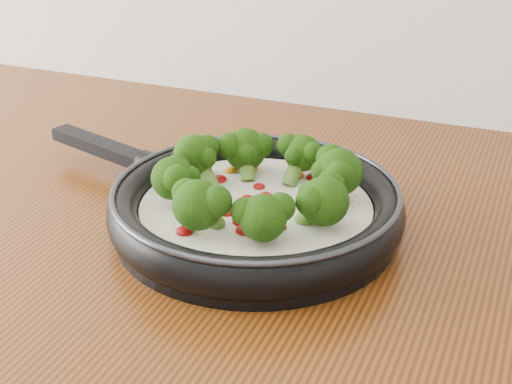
% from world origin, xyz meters
% --- Properties ---
extents(skillet, '(0.55, 0.41, 0.10)m').
position_xyz_m(skillet, '(0.02, 1.06, 0.94)').
color(skillet, black).
rests_on(skillet, counter).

